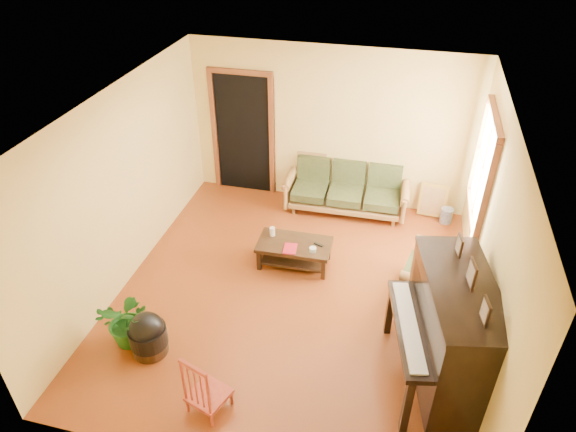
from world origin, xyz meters
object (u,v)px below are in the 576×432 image
(sofa, at_px, (346,188))
(piano, at_px, (451,334))
(potted_plant, at_px, (128,321))
(coffee_table, at_px, (294,253))
(footstool, at_px, (149,338))
(ceramic_crock, at_px, (446,215))
(red_chair, at_px, (207,382))
(armchair, at_px, (433,268))

(sofa, height_order, piano, piano)
(piano, distance_m, potted_plant, 3.60)
(coffee_table, distance_m, footstool, 2.33)
(piano, relative_size, potted_plant, 2.26)
(piano, height_order, footstool, piano)
(ceramic_crock, bearing_deg, red_chair, -120.31)
(ceramic_crock, bearing_deg, potted_plant, -136.13)
(coffee_table, height_order, armchair, armchair)
(armchair, relative_size, ceramic_crock, 3.59)
(red_chair, distance_m, potted_plant, 1.38)
(red_chair, bearing_deg, footstool, 168.92)
(coffee_table, distance_m, red_chair, 2.54)
(sofa, distance_m, armchair, 2.23)
(armchair, distance_m, footstool, 3.62)
(piano, distance_m, footstool, 3.35)
(red_chair, relative_size, ceramic_crock, 3.28)
(coffee_table, xyz_separation_m, footstool, (-1.26, -1.96, 0.02))
(piano, bearing_deg, red_chair, -169.06)
(coffee_table, relative_size, armchair, 1.17)
(sofa, bearing_deg, red_chair, -102.05)
(piano, xyz_separation_m, ceramic_crock, (0.08, 3.16, -0.57))
(armchair, bearing_deg, piano, -72.22)
(coffee_table, xyz_separation_m, red_chair, (-0.31, -2.51, 0.21))
(red_chair, bearing_deg, piano, 41.40)
(sofa, xyz_separation_m, ceramic_crock, (1.62, 0.04, -0.29))
(armchair, height_order, ceramic_crock, armchair)
(coffee_table, xyz_separation_m, piano, (2.03, -1.55, 0.50))
(armchair, height_order, footstool, armchair)
(armchair, bearing_deg, sofa, 139.75)
(sofa, distance_m, footstool, 3.95)
(piano, height_order, potted_plant, piano)
(red_chair, relative_size, potted_plant, 1.16)
(sofa, bearing_deg, piano, -64.69)
(sofa, xyz_separation_m, armchair, (1.39, -1.74, 0.02))
(footstool, bearing_deg, armchair, 29.75)
(armchair, bearing_deg, ceramic_crock, 93.86)
(footstool, distance_m, potted_plant, 0.32)
(sofa, xyz_separation_m, coffee_table, (-0.49, -1.57, -0.23))
(potted_plant, bearing_deg, sofa, 59.66)
(footstool, relative_size, potted_plant, 0.63)
(footstool, distance_m, red_chair, 1.12)
(coffee_table, bearing_deg, sofa, 72.75)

